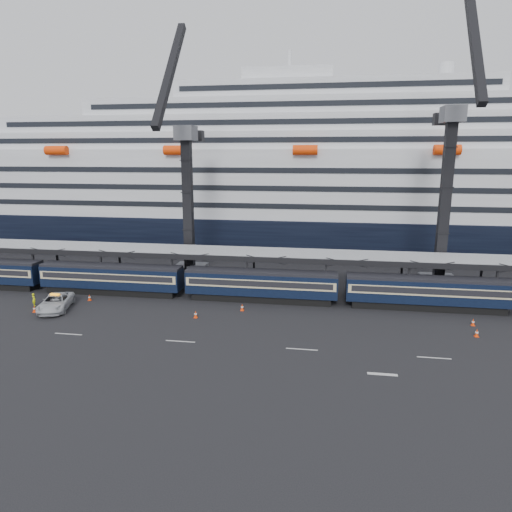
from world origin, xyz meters
name	(u,v)px	position (x,y,z in m)	size (l,w,h in m)	color
ground	(324,335)	(0.00, 0.00, 0.00)	(260.00, 260.00, 0.00)	black
lane_markings	(415,362)	(8.15, -5.23, 0.01)	(111.00, 4.27, 0.02)	beige
train	(288,285)	(-4.65, 10.00, 2.20)	(133.05, 3.00, 4.05)	black
canopy	(326,256)	(0.00, 14.00, 5.25)	(130.00, 6.25, 5.53)	gray
cruise_ship	(323,185)	(-1.08, 45.99, 12.34)	(214.09, 28.84, 34.00)	black
crane_dark_near	(187,199)	(-20.00, 18.59, 11.93)	(4.50, 17.75, 35.08)	#4F5157
crane_dark_mid	(447,192)	(15.00, 17.59, 13.36)	(4.50, 18.24, 39.64)	#4F5157
pickup_truck	(56,302)	(-31.60, 2.76, 0.92)	(3.04, 6.59, 1.83)	#B5B8BD
worker	(34,300)	(-35.07, 3.68, 0.80)	(0.58, 0.38, 1.60)	#DBE80C
traffic_cone_a	(34,309)	(-33.65, 1.63, 0.40)	(0.40, 0.40, 0.81)	#FF3D08
traffic_cone_b	(89,297)	(-29.48, 6.69, 0.40)	(0.40, 0.40, 0.80)	#FF3D08
traffic_cone_c	(196,314)	(-14.40, 2.72, 0.42)	(0.43, 0.43, 0.86)	#FF3D08
traffic_cone_d	(242,307)	(-9.65, 5.95, 0.42)	(0.43, 0.43, 0.85)	#FF3D08
traffic_cone_e	(477,333)	(15.34, 1.87, 0.43)	(0.43, 0.43, 0.87)	#FF3D08
traffic_cone_f	(473,322)	(15.91, 5.07, 0.39)	(0.40, 0.40, 0.79)	#FF3D08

